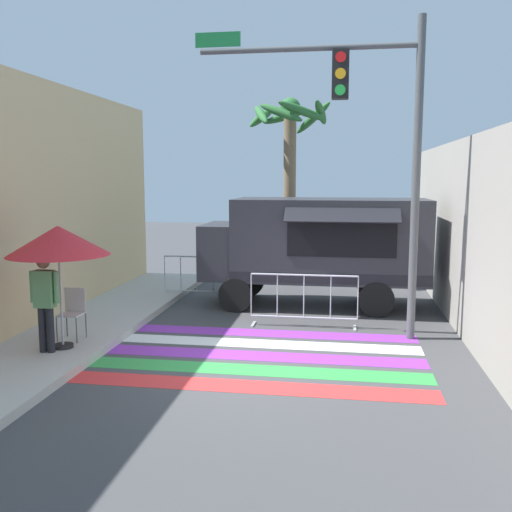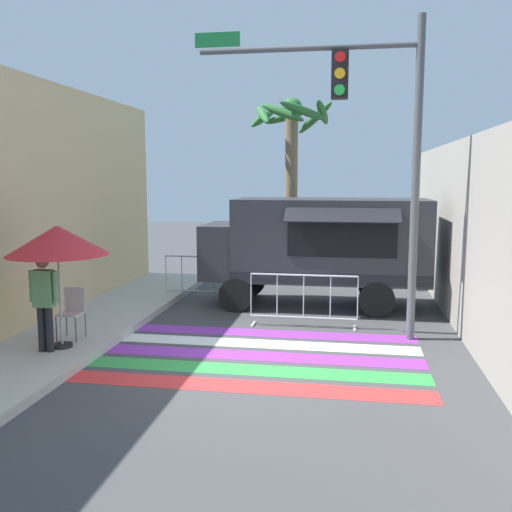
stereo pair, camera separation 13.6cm
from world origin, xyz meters
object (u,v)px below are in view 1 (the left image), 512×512
object	(u,v)px
barricade_side	(197,278)
folding_chair	(73,308)
palm_tree	(290,152)
patio_umbrella	(58,241)
barricade_front	(304,300)
food_truck	(313,242)
vendor_person	(45,298)
traffic_signal_pole	(372,127)

from	to	relation	value
barricade_side	folding_chair	bearing A→B (deg)	-105.18
palm_tree	patio_umbrella	bearing A→B (deg)	-113.43
patio_umbrella	barricade_side	bearing A→B (deg)	77.43
barricade_side	barricade_front	bearing A→B (deg)	-38.90
food_truck	folding_chair	world-z (taller)	food_truck
barricade_side	food_truck	bearing A→B (deg)	-6.06
folding_chair	vendor_person	bearing A→B (deg)	-105.06
folding_chair	vendor_person	xyz separation A→B (m)	(-0.06, -0.88, 0.39)
traffic_signal_pole	folding_chair	bearing A→B (deg)	-164.80
traffic_signal_pole	palm_tree	size ratio (longest dim) A/B	1.13
patio_umbrella	palm_tree	world-z (taller)	palm_tree
folding_chair	barricade_side	xyz separation A→B (m)	(1.22, 4.49, -0.17)
food_truck	vendor_person	size ratio (longest dim) A/B	3.21
traffic_signal_pole	vendor_person	distance (m)	6.78
traffic_signal_pole	vendor_person	world-z (taller)	traffic_signal_pole
traffic_signal_pole	barricade_front	size ratio (longest dim) A/B	2.68
food_truck	palm_tree	xyz separation A→B (m)	(-0.88, 2.87, 2.34)
food_truck	palm_tree	distance (m)	3.80
barricade_front	barricade_side	xyz separation A→B (m)	(-2.99, 2.41, -0.02)
traffic_signal_pole	palm_tree	distance (m)	5.94
barricade_side	patio_umbrella	bearing A→B (deg)	-102.57
folding_chair	barricade_front	size ratio (longest dim) A/B	0.41
palm_tree	barricade_front	bearing A→B (deg)	-80.68
patio_umbrella	palm_tree	xyz separation A→B (m)	(3.31, 7.63, 1.85)
vendor_person	barricade_front	world-z (taller)	vendor_person
vendor_person	barricade_side	bearing A→B (deg)	74.34
patio_umbrella	vendor_person	xyz separation A→B (m)	(-0.15, -0.28, -0.95)
traffic_signal_pole	palm_tree	bearing A→B (deg)	111.04
folding_chair	vendor_person	world-z (taller)	vendor_person
patio_umbrella	vendor_person	bearing A→B (deg)	-117.38
food_truck	traffic_signal_pole	world-z (taller)	traffic_signal_pole
vendor_person	folding_chair	bearing A→B (deg)	83.72
traffic_signal_pole	palm_tree	xyz separation A→B (m)	(-2.13, 5.54, -0.22)
palm_tree	food_truck	bearing A→B (deg)	-72.99
food_truck	patio_umbrella	xyz separation A→B (m)	(-4.18, -4.76, 0.49)
traffic_signal_pole	barricade_side	world-z (taller)	traffic_signal_pole
vendor_person	patio_umbrella	bearing A→B (deg)	60.38
barricade_front	folding_chair	bearing A→B (deg)	-153.65
folding_chair	vendor_person	distance (m)	0.96
patio_umbrella	food_truck	bearing A→B (deg)	48.70
folding_chair	palm_tree	distance (m)	8.44
vendor_person	barricade_front	bearing A→B (deg)	32.52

